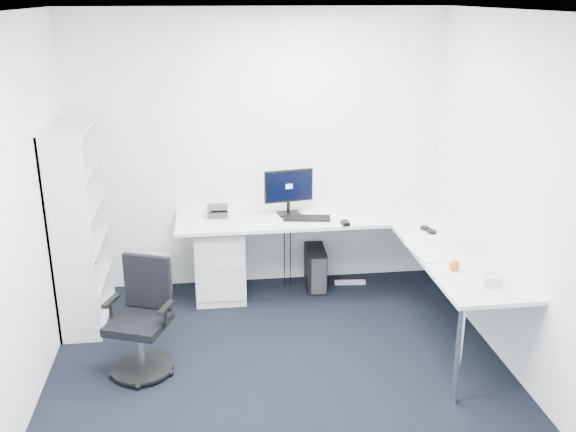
{
  "coord_description": "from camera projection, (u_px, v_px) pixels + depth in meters",
  "views": [
    {
      "loc": [
        -0.5,
        -3.96,
        2.81
      ],
      "look_at": [
        0.15,
        1.05,
        1.05
      ],
      "focal_mm": 40.0,
      "sensor_mm": 36.0,
      "label": 1
    }
  ],
  "objects": [
    {
      "name": "black_pc_tower",
      "position": [
        315.0,
        268.0,
        6.42
      ],
      "size": [
        0.21,
        0.43,
        0.41
      ],
      "primitive_type": "cube",
      "rotation": [
        0.0,
        0.0,
        -0.05
      ],
      "color": "black",
      "rests_on": "ground"
    },
    {
      "name": "wall_left",
      "position": [
        2.0,
        239.0,
        4.03
      ],
      "size": [
        0.02,
        4.2,
        2.7
      ],
      "primitive_type": "cube",
      "color": "white",
      "rests_on": "ground"
    },
    {
      "name": "power_strip",
      "position": [
        350.0,
        282.0,
        6.54
      ],
      "size": [
        0.32,
        0.08,
        0.04
      ],
      "primitive_type": "cube",
      "rotation": [
        0.0,
        0.0,
        -0.08
      ],
      "color": "silver",
      "rests_on": "ground"
    },
    {
      "name": "tissue_box",
      "position": [
        487.0,
        277.0,
        4.71
      ],
      "size": [
        0.13,
        0.23,
        0.08
      ],
      "primitive_type": "cube",
      "rotation": [
        0.0,
        0.0,
        -0.08
      ],
      "color": "silver",
      "rests_on": "l_desk"
    },
    {
      "name": "white_keyboard",
      "position": [
        421.0,
        252.0,
        5.24
      ],
      "size": [
        0.17,
        0.44,
        0.01
      ],
      "primitive_type": "cube",
      "rotation": [
        0.0,
        0.0,
        0.1
      ],
      "color": "silver",
      "rests_on": "l_desk"
    },
    {
      "name": "mouse",
      "position": [
        345.0,
        223.0,
        5.88
      ],
      "size": [
        0.07,
        0.11,
        0.03
      ],
      "primitive_type": "cube",
      "rotation": [
        0.0,
        0.0,
        0.09
      ],
      "color": "black",
      "rests_on": "l_desk"
    },
    {
      "name": "laptop",
      "position": [
        474.0,
        237.0,
        5.29
      ],
      "size": [
        0.36,
        0.35,
        0.22
      ],
      "primitive_type": null,
      "rotation": [
        0.0,
        0.0,
        -0.15
      ],
      "color": "silver",
      "rests_on": "l_desk"
    },
    {
      "name": "desk_phone",
      "position": [
        218.0,
        209.0,
        6.09
      ],
      "size": [
        0.19,
        0.19,
        0.13
      ],
      "primitive_type": null,
      "rotation": [
        0.0,
        0.0,
        -0.01
      ],
      "color": "#2D2D30",
      "rests_on": "l_desk"
    },
    {
      "name": "wall_right",
      "position": [
        542.0,
        215.0,
        4.47
      ],
      "size": [
        0.02,
        4.2,
        2.7
      ],
      "primitive_type": "cube",
      "color": "white",
      "rests_on": "ground"
    },
    {
      "name": "l_desk",
      "position": [
        326.0,
        268.0,
        5.94
      ],
      "size": [
        2.74,
        1.53,
        0.8
      ],
      "primitive_type": null,
      "color": "silver",
      "rests_on": "ground"
    },
    {
      "name": "monitor",
      "position": [
        289.0,
        192.0,
        6.08
      ],
      "size": [
        0.49,
        0.22,
        0.45
      ],
      "primitive_type": null,
      "rotation": [
        0.0,
        0.0,
        0.16
      ],
      "color": "black",
      "rests_on": "l_desk"
    },
    {
      "name": "ceiling",
      "position": [
        286.0,
        13.0,
        3.81
      ],
      "size": [
        4.2,
        4.2,
        0.0
      ],
      "primitive_type": "plane",
      "color": "white"
    },
    {
      "name": "ground",
      "position": [
        286.0,
        399.0,
        4.7
      ],
      "size": [
        4.2,
        4.2,
        0.0
      ],
      "primitive_type": "plane",
      "color": "black"
    },
    {
      "name": "headphones",
      "position": [
        428.0,
        229.0,
        5.72
      ],
      "size": [
        0.15,
        0.2,
        0.05
      ],
      "primitive_type": null,
      "rotation": [
        0.0,
        0.0,
        0.27
      ],
      "color": "black",
      "rests_on": "l_desk"
    },
    {
      "name": "black_keyboard",
      "position": [
        307.0,
        218.0,
        6.02
      ],
      "size": [
        0.46,
        0.22,
        0.02
      ],
      "primitive_type": "cube",
      "rotation": [
        0.0,
        0.0,
        -0.15
      ],
      "color": "black",
      "rests_on": "l_desk"
    },
    {
      "name": "bookshelf",
      "position": [
        80.0,
        227.0,
        5.57
      ],
      "size": [
        0.35,
        0.89,
        1.78
      ],
      "primitive_type": null,
      "color": "silver",
      "rests_on": "ground"
    },
    {
      "name": "wall_back",
      "position": [
        259.0,
        152.0,
        6.22
      ],
      "size": [
        3.6,
        0.02,
        2.7
      ],
      "primitive_type": "cube",
      "color": "white",
      "rests_on": "ground"
    },
    {
      "name": "task_chair",
      "position": [
        138.0,
        320.0,
        4.88
      ],
      "size": [
        0.66,
        0.66,
        0.91
      ],
      "primitive_type": null,
      "rotation": [
        0.0,
        0.0,
        -0.37
      ],
      "color": "black",
      "rests_on": "ground"
    },
    {
      "name": "beige_pc_tower",
      "position": [
        162.0,
        278.0,
        6.23
      ],
      "size": [
        0.19,
        0.41,
        0.39
      ],
      "primitive_type": "cube",
      "rotation": [
        0.0,
        0.0,
        0.03
      ],
      "color": "beige",
      "rests_on": "ground"
    },
    {
      "name": "drawer_pedestal",
      "position": [
        220.0,
        261.0,
        6.2
      ],
      "size": [
        0.47,
        0.59,
        0.72
      ],
      "primitive_type": "cube",
      "color": "silver",
      "rests_on": "ground"
    },
    {
      "name": "wall_front",
      "position": [
        359.0,
        427.0,
        2.28
      ],
      "size": [
        3.6,
        0.02,
        2.7
      ],
      "primitive_type": "cube",
      "color": "white",
      "rests_on": "ground"
    },
    {
      "name": "orange_fruit",
      "position": [
        454.0,
        265.0,
        4.91
      ],
      "size": [
        0.08,
        0.08,
        0.08
      ],
      "primitive_type": "sphere",
      "color": "#D45012",
      "rests_on": "l_desk"
    }
  ]
}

